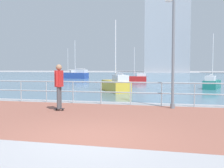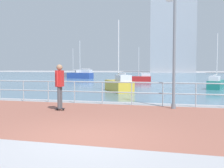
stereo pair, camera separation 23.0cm
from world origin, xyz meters
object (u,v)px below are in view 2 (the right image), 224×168
object	(u,v)px
sailboat_red	(216,84)
sailboat_teal	(74,74)
sailboat_blue	(81,75)
lamppost	(173,36)
skateboarder	(60,83)
sailboat_yellow	(119,85)
sailboat_navy	(140,78)

from	to	relation	value
sailboat_red	sailboat_teal	distance (m)	31.95
sailboat_blue	lamppost	bearing A→B (deg)	-61.86
lamppost	sailboat_red	distance (m)	12.28
skateboarder	sailboat_yellow	distance (m)	8.97
sailboat_navy	sailboat_red	bearing A→B (deg)	-52.34
sailboat_blue	sailboat_teal	world-z (taller)	sailboat_blue
sailboat_navy	sailboat_yellow	bearing A→B (deg)	-86.92
sailboat_navy	sailboat_red	distance (m)	12.88
lamppost	sailboat_yellow	xyz separation A→B (m)	(-3.99, 7.15, -2.54)
skateboarder	sailboat_teal	xyz separation A→B (m)	(-14.76, 36.39, -0.61)
sailboat_red	sailboat_navy	bearing A→B (deg)	127.66
skateboarder	sailboat_red	bearing A→B (deg)	61.03
sailboat_navy	sailboat_yellow	size ratio (longest dim) A/B	0.84
skateboarder	sailboat_teal	size ratio (longest dim) A/B	0.35
sailboat_blue	sailboat_teal	size ratio (longest dim) A/B	1.15
sailboat_yellow	sailboat_teal	world-z (taller)	sailboat_teal
lamppost	sailboat_blue	world-z (taller)	sailboat_blue
sailboat_yellow	sailboat_teal	size ratio (longest dim) A/B	0.97
sailboat_red	sailboat_teal	world-z (taller)	sailboat_teal
lamppost	sailboat_yellow	distance (m)	8.57
sailboat_navy	sailboat_teal	xyz separation A→B (m)	(-14.30, 12.81, 0.10)
sailboat_red	lamppost	bearing A→B (deg)	-104.95
sailboat_blue	sailboat_navy	size ratio (longest dim) A/B	1.42
sailboat_blue	sailboat_red	bearing A→B (deg)	-42.96
lamppost	sailboat_red	bearing A→B (deg)	75.05
sailboat_blue	sailboat_yellow	world-z (taller)	sailboat_blue
sailboat_blue	sailboat_navy	bearing A→B (deg)	-33.52
sailboat_red	skateboarder	bearing A→B (deg)	-118.97
lamppost	sailboat_blue	distance (m)	32.82
sailboat_blue	sailboat_red	size ratio (longest dim) A/B	1.36
sailboat_red	sailboat_yellow	xyz separation A→B (m)	(-7.08, -4.45, 0.06)
sailboat_navy	skateboarder	bearing A→B (deg)	-88.88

